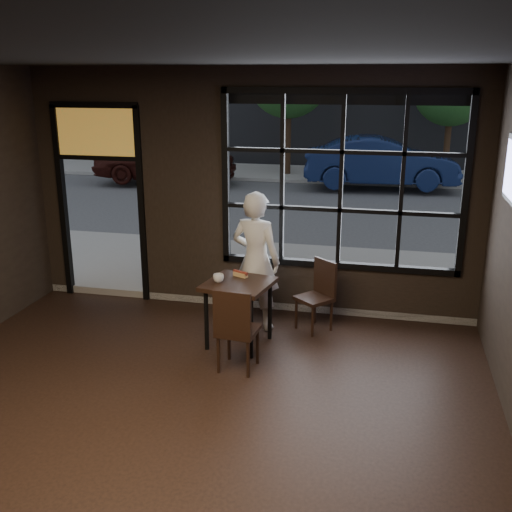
% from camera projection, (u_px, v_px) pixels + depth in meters
% --- Properties ---
extents(floor, '(6.00, 7.00, 0.02)m').
position_uv_depth(floor, '(152.00, 459.00, 5.02)').
color(floor, black).
rests_on(floor, ground).
extents(ceiling, '(6.00, 7.00, 0.02)m').
position_uv_depth(ceiling, '(128.00, 55.00, 4.08)').
color(ceiling, black).
rests_on(ceiling, ground).
extents(window_frame, '(3.06, 0.12, 2.28)m').
position_uv_depth(window_frame, '(341.00, 181.00, 7.51)').
color(window_frame, black).
rests_on(window_frame, ground).
extents(stained_transom, '(1.20, 0.06, 0.70)m').
position_uv_depth(stained_transom, '(96.00, 132.00, 8.05)').
color(stained_transom, orange).
rests_on(stained_transom, ground).
extents(street_asphalt, '(60.00, 41.00, 0.04)m').
position_uv_depth(street_asphalt, '(352.00, 146.00, 27.42)').
color(street_asphalt, '#545456').
rests_on(street_asphalt, ground).
extents(cafe_table, '(0.84, 0.84, 0.78)m').
position_uv_depth(cafe_table, '(239.00, 313.00, 7.04)').
color(cafe_table, black).
rests_on(cafe_table, floor).
extents(chair_near, '(0.44, 0.44, 0.95)m').
position_uv_depth(chair_near, '(238.00, 328.00, 6.43)').
color(chair_near, black).
rests_on(chair_near, floor).
extents(chair_window, '(0.54, 0.54, 0.89)m').
position_uv_depth(chair_window, '(314.00, 296.00, 7.43)').
color(chair_window, black).
rests_on(chair_window, floor).
extents(man, '(0.72, 0.56, 1.75)m').
position_uv_depth(man, '(256.00, 261.00, 7.41)').
color(man, silver).
rests_on(man, floor).
extents(hotdog, '(0.21, 0.16, 0.06)m').
position_uv_depth(hotdog, '(241.00, 274.00, 7.11)').
color(hotdog, tan).
rests_on(hotdog, cafe_table).
extents(cup, '(0.16, 0.16, 0.10)m').
position_uv_depth(cup, '(219.00, 278.00, 6.91)').
color(cup, silver).
rests_on(cup, cafe_table).
extents(navy_car, '(4.28, 1.83, 1.37)m').
position_uv_depth(navy_car, '(381.00, 162.00, 16.48)').
color(navy_car, '#111D43').
rests_on(navy_car, street_asphalt).
extents(maroon_car, '(4.22, 2.04, 1.39)m').
position_uv_depth(maroon_car, '(166.00, 157.00, 17.36)').
color(maroon_car, black).
rests_on(maroon_car, street_asphalt).
extents(tree_left, '(2.54, 2.54, 4.33)m').
position_uv_depth(tree_left, '(288.00, 76.00, 18.09)').
color(tree_left, '#332114').
rests_on(tree_left, street_asphalt).
extents(tree_right, '(2.27, 2.27, 3.87)m').
position_uv_depth(tree_right, '(452.00, 88.00, 17.62)').
color(tree_right, '#332114').
rests_on(tree_right, street_asphalt).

